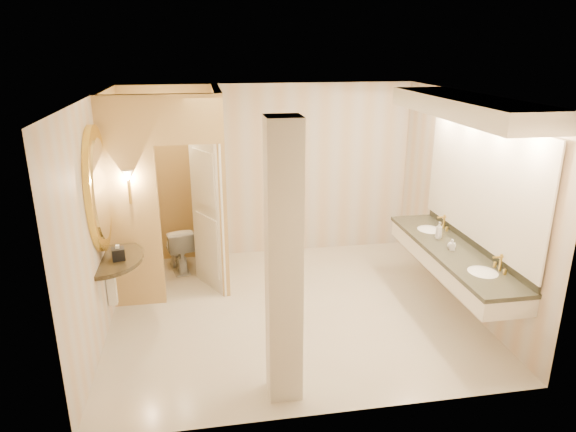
% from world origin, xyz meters
% --- Properties ---
extents(floor, '(4.50, 4.50, 0.00)m').
position_xyz_m(floor, '(0.00, 0.00, 0.00)').
color(floor, silver).
rests_on(floor, ground).
extents(ceiling, '(4.50, 4.50, 0.00)m').
position_xyz_m(ceiling, '(0.00, 0.00, 2.70)').
color(ceiling, white).
rests_on(ceiling, wall_back).
extents(wall_back, '(4.50, 0.02, 2.70)m').
position_xyz_m(wall_back, '(0.00, 2.00, 1.35)').
color(wall_back, beige).
rests_on(wall_back, floor).
extents(wall_front, '(4.50, 0.02, 2.70)m').
position_xyz_m(wall_front, '(0.00, -2.00, 1.35)').
color(wall_front, beige).
rests_on(wall_front, floor).
extents(wall_left, '(0.02, 4.00, 2.70)m').
position_xyz_m(wall_left, '(-2.25, 0.00, 1.35)').
color(wall_left, beige).
rests_on(wall_left, floor).
extents(wall_right, '(0.02, 4.00, 2.70)m').
position_xyz_m(wall_right, '(2.25, 0.00, 1.35)').
color(wall_right, beige).
rests_on(wall_right, floor).
extents(toilet_closet, '(1.50, 1.55, 2.70)m').
position_xyz_m(toilet_closet, '(-1.13, 0.97, 1.39)').
color(toilet_closet, '#D9B771').
rests_on(toilet_closet, floor).
extents(wall_sconce, '(0.14, 0.14, 0.42)m').
position_xyz_m(wall_sconce, '(-1.93, 0.43, 1.73)').
color(wall_sconce, gold).
rests_on(wall_sconce, toilet_closet).
extents(vanity, '(0.75, 2.75, 2.09)m').
position_xyz_m(vanity, '(1.98, -0.40, 1.63)').
color(vanity, white).
rests_on(vanity, floor).
extents(console_shelf, '(1.12, 1.12, 2.01)m').
position_xyz_m(console_shelf, '(-2.21, 0.05, 1.35)').
color(console_shelf, black).
rests_on(console_shelf, floor).
extents(pillar, '(0.31, 0.31, 2.70)m').
position_xyz_m(pillar, '(-0.36, -1.61, 1.35)').
color(pillar, white).
rests_on(pillar, floor).
extents(tissue_box, '(0.17, 0.17, 0.14)m').
position_xyz_m(tissue_box, '(-2.05, -0.06, 0.95)').
color(tissue_box, black).
rests_on(tissue_box, console_shelf).
extents(toilet, '(0.54, 0.75, 0.69)m').
position_xyz_m(toilet, '(-1.46, 1.51, 0.35)').
color(toilet, white).
rests_on(toilet, floor).
extents(soap_bottle_a, '(0.08, 0.08, 0.13)m').
position_xyz_m(soap_bottle_a, '(1.91, -0.44, 0.94)').
color(soap_bottle_a, beige).
rests_on(soap_bottle_a, vanity).
extents(soap_bottle_b, '(0.13, 0.13, 0.13)m').
position_xyz_m(soap_bottle_b, '(1.92, -0.41, 0.94)').
color(soap_bottle_b, silver).
rests_on(soap_bottle_b, vanity).
extents(soap_bottle_c, '(0.09, 0.09, 0.22)m').
position_xyz_m(soap_bottle_c, '(1.92, -0.05, 0.99)').
color(soap_bottle_c, '#C6B28C').
rests_on(soap_bottle_c, vanity).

